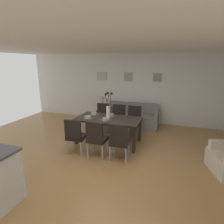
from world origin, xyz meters
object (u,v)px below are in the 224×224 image
framed_picture_left (102,76)px  dining_table (108,121)px  dining_chair_far_right (118,117)px  table_lamp (102,100)px  bowl_near_left (88,117)px  dining_chair_far_left (96,137)px  centerpiece_vase (108,108)px  side_table (103,116)px  bowl_far_left (106,119)px  dining_chair_near_right (102,116)px  bowl_near_right (94,113)px  framed_picture_center (128,77)px  bowl_far_right (111,115)px  sofa (132,118)px  dining_chair_near_left (75,135)px  dining_chair_mid_right (134,119)px  dining_chair_mid_left (119,140)px  framed_picture_right (157,77)px

framed_picture_left → dining_table: bearing=-63.9°
dining_chair_far_right → table_lamp: table_lamp is taller
dining_chair_far_right → bowl_near_left: bearing=-117.4°
bowl_near_left → dining_chair_far_left: bearing=-50.1°
centerpiece_vase → side_table: centerpiece_vase is taller
dining_chair_far_left → bowl_far_left: (-0.01, 0.65, 0.27)m
dining_chair_near_right → dining_chair_far_right: size_ratio=1.00×
dining_chair_far_left → dining_table: bearing=90.4°
centerpiece_vase → bowl_near_right: 0.63m
dining_chair_far_right → framed_picture_center: bearing=91.1°
bowl_near_left → bowl_far_left: size_ratio=1.00×
bowl_near_left → side_table: 1.93m
bowl_near_left → framed_picture_center: size_ratio=0.49×
side_table → table_lamp: (0.00, 0.00, 0.63)m
bowl_far_left → framed_picture_center: size_ratio=0.49×
bowl_near_left → bowl_near_right: (0.00, 0.41, 0.00)m
bowl_near_left → bowl_far_right: bearing=37.0°
dining_chair_far_left → sofa: bearing=83.7°
centerpiece_vase → dining_chair_far_left: bearing=-89.7°
bowl_far_left → dining_chair_near_left: bearing=-129.4°
dining_chair_far_right → bowl_far_left: size_ratio=5.41×
dining_chair_far_left → bowl_far_right: (-0.01, 1.06, 0.27)m
dining_chair_far_left → dining_chair_mid_right: (0.54, 1.72, 0.00)m
bowl_far_right → side_table: size_ratio=0.33×
dining_chair_near_left → table_lamp: bearing=96.3°
dining_chair_far_left → dining_chair_mid_right: same height
dining_chair_far_right → sofa: size_ratio=0.48×
dining_chair_mid_left → sofa: bearing=96.3°
dining_chair_near_right → dining_chair_mid_right: bearing=-0.5°
side_table → bowl_near_left: bearing=-80.9°
dining_chair_near_left → side_table: size_ratio=1.77×
bowl_near_left → dining_chair_mid_left: bearing=-29.4°
dining_chair_far_left → side_table: dining_chair_far_left is taller
bowl_near_left → side_table: (-0.29, 1.83, -0.52)m
bowl_far_left → sofa: size_ratio=0.09×
dining_chair_mid_left → framed_picture_right: (0.50, 3.03, 1.23)m
dining_chair_mid_right → framed_picture_left: (-1.62, 1.34, 1.23)m
framed_picture_center → centerpiece_vase: bearing=-90.0°
bowl_near_left → sofa: bowl_near_left is taller
dining_chair_mid_left → centerpiece_vase: centerpiece_vase is taller
dining_chair_mid_right → bowl_far_right: size_ratio=5.41×
framed_picture_center → dining_chair_near_left: bearing=-100.3°
bowl_near_left → bowl_far_left: same height
bowl_near_left → bowl_near_right: size_ratio=1.00×
dining_table → bowl_far_right: bowl_far_right is taller
dining_chair_near_left → dining_chair_far_right: same height
framed_picture_right → framed_picture_left: bearing=-180.0°
dining_table → framed_picture_center: framed_picture_center is taller
dining_chair_far_left → bowl_near_right: dining_chair_far_left is taller
dining_chair_far_left → framed_picture_right: bearing=70.7°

